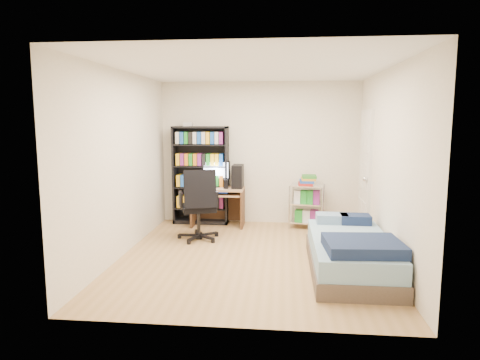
# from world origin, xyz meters

# --- Properties ---
(room) EXTENTS (3.58, 4.08, 2.58)m
(room) POSITION_xyz_m (0.00, 0.00, 1.25)
(room) COLOR tan
(room) RESTS_ON ground
(media_shelf) EXTENTS (0.97, 0.32, 1.80)m
(media_shelf) POSITION_xyz_m (-1.03, 1.84, 0.89)
(media_shelf) COLOR black
(media_shelf) RESTS_ON room
(computer_desk) EXTENTS (0.90, 0.52, 1.13)m
(computer_desk) POSITION_xyz_m (-0.61, 1.70, 0.61)
(computer_desk) COLOR tan
(computer_desk) RESTS_ON room
(office_chair) EXTENTS (0.83, 0.83, 1.11)m
(office_chair) POSITION_xyz_m (-0.86, 0.75, 0.35)
(office_chair) COLOR black
(office_chair) RESTS_ON room
(wire_cart) EXTENTS (0.62, 0.49, 0.91)m
(wire_cart) POSITION_xyz_m (0.83, 1.69, 0.60)
(wire_cart) COLOR silver
(wire_cart) RESTS_ON room
(bed) EXTENTS (0.96, 1.91, 0.55)m
(bed) POSITION_xyz_m (1.26, -0.44, 0.24)
(bed) COLOR brown
(bed) RESTS_ON room
(door) EXTENTS (0.12, 0.80, 2.00)m
(door) POSITION_xyz_m (1.72, 1.35, 1.00)
(door) COLOR silver
(door) RESTS_ON room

